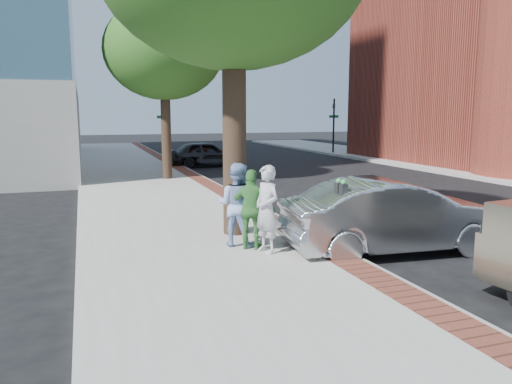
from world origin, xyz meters
name	(u,v)px	position (x,y,z in m)	size (l,w,h in m)	color
ground	(292,260)	(0.00, 0.00, 0.00)	(120.00, 120.00, 0.00)	black
sidewalk	(157,196)	(-1.50, 8.00, 0.07)	(5.00, 60.00, 0.15)	#9E9991
brick_strip	(220,191)	(0.70, 8.00, 0.15)	(0.60, 60.00, 0.01)	brown
curb	(230,192)	(1.05, 8.00, 0.07)	(0.10, 60.00, 0.15)	gray
signal_near	(163,123)	(0.90, 22.00, 2.25)	(0.70, 0.15, 3.80)	black
signal_far	(334,122)	(12.50, 22.00, 2.25)	(0.70, 0.15, 3.80)	black
tree_far	(164,51)	(-0.50, 12.00, 5.30)	(4.80, 4.80, 7.14)	black
parking_meter	(341,201)	(0.77, -0.47, 1.21)	(0.12, 0.32, 1.47)	gray
person_gray	(267,209)	(-0.48, 0.16, 1.00)	(0.62, 0.41, 1.71)	#B0B1B5
person_officer	(237,205)	(-0.87, 0.86, 1.00)	(0.83, 0.64, 1.70)	#8AA5D6
person_green	(252,210)	(-0.67, 0.50, 0.95)	(0.94, 0.39, 1.60)	#438C3F
sedan_silver	(394,216)	(2.17, -0.18, 0.76)	(1.60, 4.59, 1.51)	#A6A8AD
bg_car	(206,154)	(2.42, 17.29, 0.69)	(1.62, 4.02, 1.37)	black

